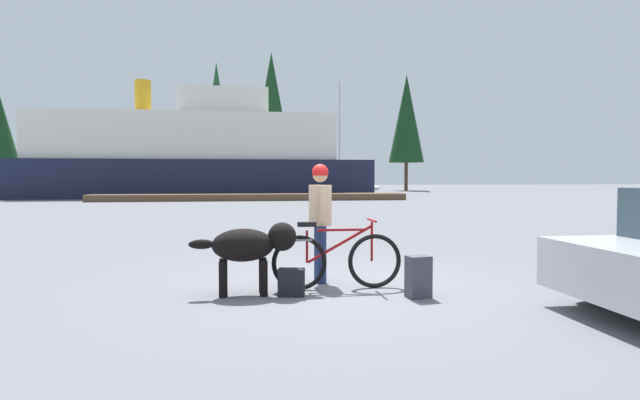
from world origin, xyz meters
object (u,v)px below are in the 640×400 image
at_px(backpack, 418,277).
at_px(ferry_boat, 190,157).
at_px(bicycle, 336,260).
at_px(handbag_pannier, 291,282).
at_px(sailboat_moored, 339,187).
at_px(dog, 251,246).
at_px(person_cyclist, 320,212).

bearing_deg(backpack, ferry_boat, 99.64).
bearing_deg(bicycle, ferry_boat, 98.26).
bearing_deg(handbag_pannier, sailboat_moored, 78.37).
relative_size(bicycle, backpack, 3.37).
height_order(bicycle, ferry_boat, ferry_boat).
xyz_separation_m(ferry_boat, sailboat_moored, (11.98, 5.90, -2.32)).
distance_m(dog, sailboat_moored, 39.20).
distance_m(person_cyclist, handbag_pannier, 1.26).
bearing_deg(handbag_pannier, ferry_boat, 97.11).
height_order(person_cyclist, ferry_boat, ferry_boat).
relative_size(backpack, ferry_boat, 0.02).
bearing_deg(person_cyclist, ferry_boat, 98.15).
bearing_deg(bicycle, backpack, -34.29).
distance_m(dog, backpack, 2.11).
xyz_separation_m(dog, handbag_pannier, (0.49, -0.17, -0.44)).
bearing_deg(person_cyclist, bicycle, -75.37).
bearing_deg(ferry_boat, sailboat_moored, 26.21).
bearing_deg(handbag_pannier, bicycle, 26.07).
distance_m(dog, ferry_boat, 32.66).
bearing_deg(dog, person_cyclist, 33.51).
height_order(handbag_pannier, ferry_boat, ferry_boat).
relative_size(handbag_pannier, sailboat_moored, 0.04).
xyz_separation_m(backpack, ferry_boat, (-5.59, 32.88, 2.58)).
xyz_separation_m(person_cyclist, sailboat_moored, (7.43, 37.64, -0.47)).
xyz_separation_m(person_cyclist, dog, (-0.98, -0.65, -0.37)).
height_order(person_cyclist, sailboat_moored, sailboat_moored).
relative_size(dog, ferry_boat, 0.05).
bearing_deg(person_cyclist, handbag_pannier, -120.60).
height_order(backpack, sailboat_moored, sailboat_moored).
relative_size(person_cyclist, ferry_boat, 0.06).
xyz_separation_m(person_cyclist, backpack, (1.04, -1.13, -0.73)).
relative_size(person_cyclist, sailboat_moored, 0.17).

